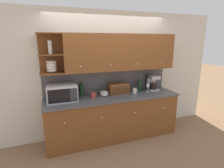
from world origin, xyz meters
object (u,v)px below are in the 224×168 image
mug (135,91)px  mug_blue_second (93,95)px  microwave (62,93)px  wine_bottle (82,89)px  wine_glass (148,86)px  bowl_stack_on_counter (104,93)px  second_wine_bottle (139,85)px  coffee_maker (153,83)px  bread_box (118,88)px

mug → mug_blue_second: bearing=-179.6°
mug_blue_second → microwave: bearing=178.4°
wine_bottle → wine_glass: wine_bottle is taller
mug_blue_second → bowl_stack_on_counter: size_ratio=0.59×
microwave → mug: (1.49, -0.01, -0.10)m
microwave → wine_bottle: size_ratio=1.85×
microwave → second_wine_bottle: second_wine_bottle is taller
wine_bottle → coffee_maker: 1.61m
microwave → wine_glass: 1.82m
wine_glass → coffee_maker: (0.18, 0.09, 0.04)m
microwave → coffee_maker: size_ratio=1.61×
mug → second_wine_bottle: 0.21m
mug → coffee_maker: coffee_maker is taller
bowl_stack_on_counter → mug_blue_second: bearing=-164.2°
second_wine_bottle → bread_box: bearing=-179.3°
wine_bottle → mug_blue_second: wine_bottle is taller
mug_blue_second → bowl_stack_on_counter: bearing=15.8°
bowl_stack_on_counter → coffee_maker: coffee_maker is taller
bowl_stack_on_counter → second_wine_bottle: (0.82, 0.04, 0.09)m
microwave → bread_box: microwave is taller
microwave → second_wine_bottle: bearing=3.0°
wine_bottle → coffee_maker: bearing=-3.3°
mug → coffee_maker: 0.53m
bread_box → wine_glass: (0.66, -0.08, 0.02)m
coffee_maker → microwave: bearing=-177.3°
coffee_maker → mug_blue_second: bearing=-175.5°
second_wine_bottle → coffee_maker: (0.34, 0.01, 0.03)m
bread_box → wine_glass: size_ratio=2.17×
wine_bottle → bowl_stack_on_counter: bearing=-17.3°
microwave → second_wine_bottle: 1.66m
bowl_stack_on_counter → bread_box: 0.33m
mug_blue_second → bread_box: bread_box is taller
mug → coffee_maker: bearing=11.8°
second_wine_bottle → microwave: bearing=-177.0°
wine_bottle → bread_box: 0.77m
microwave → mug_blue_second: 0.60m
wine_glass → coffee_maker: bearing=27.4°
mug_blue_second → wine_glass: bearing=0.8°
wine_bottle → mug: 1.12m
microwave → wine_glass: size_ratio=2.88×
mug → wine_bottle: bearing=169.8°
microwave → wine_glass: (1.82, 0.00, -0.03)m
bread_box → coffee_maker: coffee_maker is taller
bowl_stack_on_counter → mug: bearing=-5.4°
bread_box → bowl_stack_on_counter: bearing=-174.8°
bowl_stack_on_counter → bread_box: bread_box is taller
wine_bottle → mug_blue_second: size_ratio=2.70×
microwave → second_wine_bottle: size_ratio=1.76×
coffee_maker → wine_glass: bearing=-152.6°
second_wine_bottle → wine_bottle: bearing=175.5°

